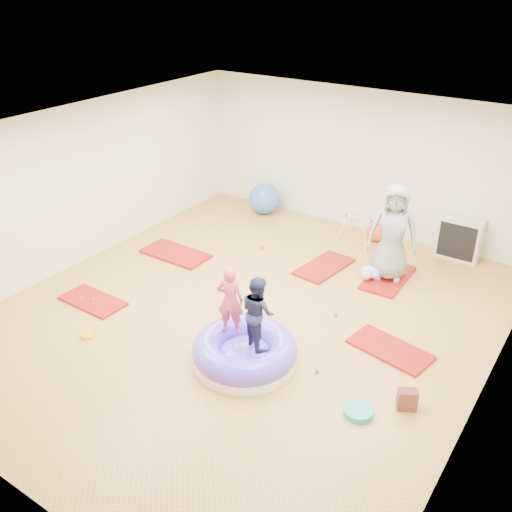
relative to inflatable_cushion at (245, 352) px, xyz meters
The scene contains 19 objects.
room 1.70m from the inflatable_cushion, 124.89° to the left, with size 7.01×8.01×2.81m.
gym_mat_front_left 2.92m from the inflatable_cushion, behind, with size 1.08×0.54×0.04m, color #B21A09.
gym_mat_mid_left 3.49m from the inflatable_cushion, 146.80° to the left, with size 1.27×0.64×0.05m, color #B21A09.
gym_mat_center_back 3.03m from the inflatable_cushion, 97.29° to the left, with size 1.16×0.58×0.05m, color #B21A09.
gym_mat_right 2.05m from the inflatable_cushion, 41.50° to the left, with size 1.14×0.57×0.05m, color #B21A09.
gym_mat_rear_right 3.34m from the inflatable_cushion, 77.59° to the left, with size 1.22×0.61×0.05m, color #B21A09.
inflatable_cushion is the anchor object (origin of this frame).
child_pink 0.79m from the inflatable_cushion, 165.32° to the left, with size 0.36×0.24×0.99m, color #D03E57.
child_navy 0.77m from the inflatable_cushion, ahead, with size 0.49×0.38×1.01m, color #1D2047.
adult_caregiver 3.41m from the inflatable_cushion, 77.70° to the left, with size 0.82×0.53×1.68m, color gray.
infant 3.06m from the inflatable_cushion, 81.10° to the left, with size 0.36×0.36×0.21m.
ball_pit_balls 1.53m from the inflatable_cushion, 139.76° to the left, with size 4.08×3.25×0.07m.
exercise_ball_blue 5.24m from the inflatable_cushion, 120.45° to the left, with size 0.66×0.66×0.66m, color blue.
exercise_ball_orange 4.57m from the inflatable_cushion, 91.14° to the left, with size 0.36×0.36×0.36m, color #DC5D21.
infant_play_gym 4.29m from the inflatable_cushion, 94.60° to the left, with size 0.70×0.66×0.53m.
cube_shelf 4.98m from the inflatable_cushion, 73.09° to the left, with size 0.77×0.38×0.77m.
balance_disc 1.71m from the inflatable_cushion, ahead, with size 0.36×0.36×0.08m, color teal.
backpack 2.18m from the inflatable_cushion, ahead, with size 0.24×0.15×0.27m, color #9F3B25.
yellow_toy 2.39m from the inflatable_cushion, 160.97° to the right, with size 0.21×0.21×0.03m, color gold.
Camera 1 is at (4.29, -6.05, 4.85)m, focal length 40.00 mm.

